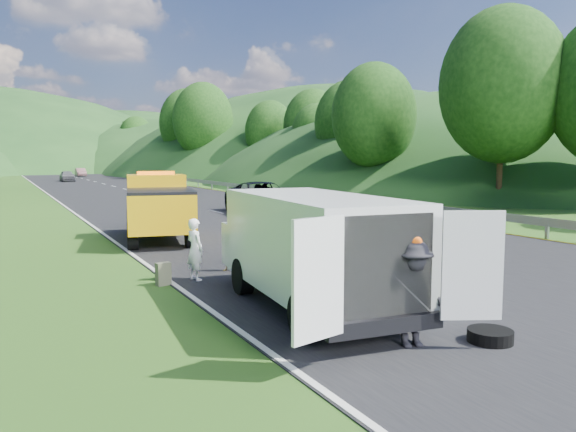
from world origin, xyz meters
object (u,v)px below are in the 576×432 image
worker (412,347)px  suitcase (163,274)px  tow_truck (158,207)px  passing_suv (261,214)px  white_van (311,245)px  child (231,272)px  spare_tire (490,343)px  woman (196,281)px

worker → suitcase: 6.45m
tow_truck → passing_suv: tow_truck is taller
worker → passing_suv: size_ratio=0.28×
white_van → child: size_ratio=7.33×
passing_suv → child: bearing=-110.2°
white_van → child: bearing=96.9°
worker → spare_tire: size_ratio=2.33×
white_van → child: white_van is taller
woman → tow_truck: bearing=-22.0°
white_van → woman: white_van is taller
white_van → suitcase: (-2.04, 3.31, -1.00)m
woman → spare_tire: size_ratio=2.07×
white_van → woman: bearing=115.1°
passing_suv → worker: bearing=-100.7°
white_van → suitcase: 4.02m
woman → child: 1.26m
suitcase → passing_suv: 16.54m
tow_truck → worker: size_ratio=3.57×
passing_suv → suitcase: bearing=-115.1°
tow_truck → child: size_ratio=6.71×
worker → woman: bearing=117.2°
woman → spare_tire: woman is taller
woman → passing_suv: passing_suv is taller
spare_tire → white_van: bearing=116.1°
woman → worker: (1.51, -6.15, 0.00)m
child → spare_tire: 7.30m
white_van → spare_tire: bearing=-58.2°
tow_truck → child: (0.23, -6.40, -1.19)m
tow_truck → suitcase: tow_truck is taller
tow_truck → spare_tire: bearing=-70.9°
child → worker: size_ratio=0.53×
tow_truck → suitcase: (-1.72, -7.09, -0.93)m
suitcase → child: bearing=19.5°
tow_truck → passing_suv: 10.00m
worker → passing_suv: worker is taller
tow_truck → suitcase: 7.35m
suitcase → passing_suv: bearing=57.4°
tow_truck → suitcase: bearing=-92.3°
child → spare_tire: child is taller
tow_truck → white_van: tow_truck is taller
suitcase → spare_tire: size_ratio=0.74×
tow_truck → spare_tire: tow_truck is taller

